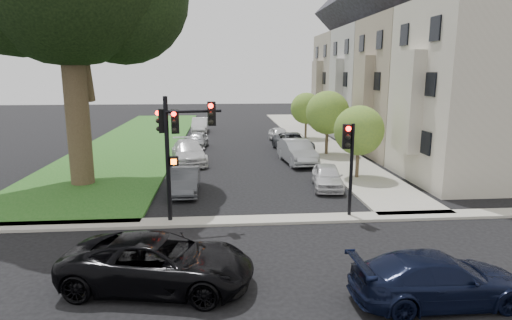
{
  "coord_description": "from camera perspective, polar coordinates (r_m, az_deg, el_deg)",
  "views": [
    {
      "loc": [
        -1.68,
        -14.85,
        6.1
      ],
      "look_at": [
        0.0,
        5.0,
        2.0
      ],
      "focal_mm": 30.0,
      "sensor_mm": 36.0,
      "label": 1
    }
  ],
  "objects": [
    {
      "name": "house_d",
      "position": [
        47.5,
        12.77,
        12.36
      ],
      "size": [
        7.7,
        7.55,
        15.97
      ],
      "color": "gray",
      "rests_on": "ground"
    },
    {
      "name": "small_tree_b",
      "position": [
        31.95,
        9.52,
        6.23
      ],
      "size": [
        3.19,
        3.19,
        4.79
      ],
      "color": "#312417",
      "rests_on": "ground"
    },
    {
      "name": "house_a",
      "position": [
        26.87,
        27.54,
        12.13
      ],
      "size": [
        7.7,
        7.55,
        15.97
      ],
      "color": "#A8A289",
      "rests_on": "ground"
    },
    {
      "name": "house_c",
      "position": [
        40.41,
        16.01,
        12.38
      ],
      "size": [
        7.7,
        7.55,
        15.97
      ],
      "color": "#B6B2AF",
      "rests_on": "ground"
    },
    {
      "name": "grass_strip",
      "position": [
        39.99,
        -15.33,
        2.53
      ],
      "size": [
        8.0,
        44.0,
        0.12
      ],
      "primitive_type": "cube",
      "color": "#1C5715",
      "rests_on": "ground"
    },
    {
      "name": "car_parked_9",
      "position": [
        44.82,
        -7.49,
        4.66
      ],
      "size": [
        1.58,
        4.46,
        1.47
      ],
      "primitive_type": "imported",
      "rotation": [
        0.0,
        0.0,
        -0.01
      ],
      "color": "silver",
      "rests_on": "ground"
    },
    {
      "name": "car_parked_5",
      "position": [
        22.17,
        -9.4,
        -2.77
      ],
      "size": [
        1.39,
        3.93,
        1.29
      ],
      "primitive_type": "imported",
      "rotation": [
        0.0,
        0.0,
        0.01
      ],
      "color": "#3F4247",
      "rests_on": "ground"
    },
    {
      "name": "ground",
      "position": [
        16.14,
        1.52,
        -10.58
      ],
      "size": [
        140.0,
        140.0,
        0.0
      ],
      "primitive_type": "plane",
      "color": "black",
      "rests_on": "ground"
    },
    {
      "name": "house_b",
      "position": [
        33.48,
        20.62,
        12.34
      ],
      "size": [
        7.7,
        7.55,
        15.97
      ],
      "color": "gray",
      "rests_on": "ground"
    },
    {
      "name": "traffic_signal_secondary",
      "position": [
        18.15,
        12.26,
        0.94
      ],
      "size": [
        0.53,
        0.43,
        4.04
      ],
      "color": "black",
      "rests_on": "ground"
    },
    {
      "name": "sidewalk_cross",
      "position": [
        17.98,
        0.81,
        -8.0
      ],
      "size": [
        60.0,
        1.0,
        0.12
      ],
      "primitive_type": "cube",
      "color": "#A4A4A4",
      "rests_on": "ground"
    },
    {
      "name": "car_parked_2",
      "position": [
        33.55,
        4.95,
        2.36
      ],
      "size": [
        2.92,
        5.4,
        1.44
      ],
      "primitive_type": "imported",
      "rotation": [
        0.0,
        0.0,
        0.11
      ],
      "color": "#3F4247",
      "rests_on": "ground"
    },
    {
      "name": "car_parked_0",
      "position": [
        23.16,
        9.48,
        -2.17
      ],
      "size": [
        2.04,
        3.93,
        1.28
      ],
      "primitive_type": "imported",
      "rotation": [
        0.0,
        0.0,
        -0.15
      ],
      "color": "silver",
      "rests_on": "ground"
    },
    {
      "name": "car_cross_far",
      "position": [
        12.82,
        23.09,
        -14.36
      ],
      "size": [
        4.77,
        2.08,
        1.37
      ],
      "primitive_type": "imported",
      "rotation": [
        0.0,
        0.0,
        1.61
      ],
      "color": "black",
      "rests_on": "ground"
    },
    {
      "name": "small_tree_c",
      "position": [
        39.62,
        6.71,
        6.85
      ],
      "size": [
        2.86,
        2.86,
        4.29
      ],
      "color": "#312417",
      "rests_on": "ground"
    },
    {
      "name": "car_parked_3",
      "position": [
        38.16,
        3.15,
        3.39
      ],
      "size": [
        1.83,
        3.87,
        1.28
      ],
      "primitive_type": "imported",
      "rotation": [
        0.0,
        0.0,
        0.09
      ],
      "color": "silver",
      "rests_on": "ground"
    },
    {
      "name": "car_parked_7",
      "position": [
        35.31,
        -7.86,
        2.63
      ],
      "size": [
        1.94,
        3.93,
        1.29
      ],
      "primitive_type": "imported",
      "rotation": [
        0.0,
        0.0,
        -0.11
      ],
      "color": "#999BA0",
      "rests_on": "ground"
    },
    {
      "name": "traffic_signal_main",
      "position": [
        17.35,
        -10.46,
        3.07
      ],
      "size": [
        2.54,
        0.67,
        5.18
      ],
      "color": "black",
      "rests_on": "ground"
    },
    {
      "name": "sidewalk_right",
      "position": [
        40.21,
        7.34,
        2.9
      ],
      "size": [
        3.5,
        44.0,
        0.12
      ],
      "primitive_type": "cube",
      "color": "#A4A4A4",
      "rests_on": "ground"
    },
    {
      "name": "car_cross_near",
      "position": [
        12.91,
        -12.81,
        -13.13
      ],
      "size": [
        5.8,
        3.43,
        1.51
      ],
      "primitive_type": "imported",
      "rotation": [
        0.0,
        0.0,
        1.39
      ],
      "color": "black",
      "rests_on": "ground"
    },
    {
      "name": "small_tree_a",
      "position": [
        25.07,
        13.56,
        3.84
      ],
      "size": [
        2.85,
        2.85,
        4.27
      ],
      "color": "#312417",
      "rests_on": "ground"
    },
    {
      "name": "car_parked_1",
      "position": [
        29.18,
        5.5,
        1.12
      ],
      "size": [
        2.21,
        5.04,
        1.61
      ],
      "primitive_type": "imported",
      "rotation": [
        0.0,
        0.0,
        0.11
      ],
      "color": "#999BA0",
      "rests_on": "ground"
    },
    {
      "name": "car_parked_6",
      "position": [
        29.52,
        -8.96,
        1.07
      ],
      "size": [
        2.94,
        5.52,
        1.52
      ],
      "primitive_type": "imported",
      "rotation": [
        0.0,
        0.0,
        0.16
      ],
      "color": "silver",
      "rests_on": "ground"
    }
  ]
}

